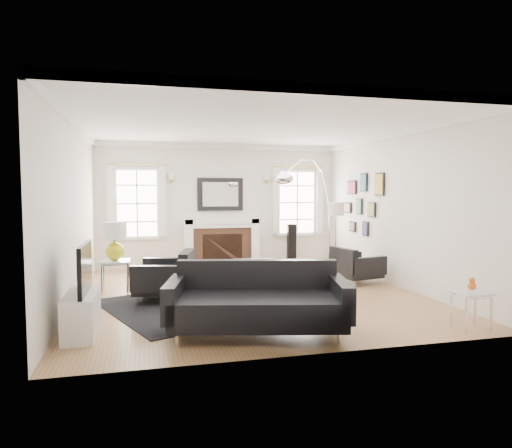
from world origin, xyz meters
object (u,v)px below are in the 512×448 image
object	(u,v)px
sofa	(257,302)
armchair_left	(168,277)
fireplace	(222,243)
gourd_lamp	(114,238)
arc_floor_lamp	(309,211)
armchair_right	(355,266)
coffee_table	(254,264)

from	to	relation	value
sofa	armchair_left	size ratio (longest dim) A/B	2.05
fireplace	armchair_left	distance (m)	3.24
gourd_lamp	arc_floor_lamp	xyz separation A→B (m)	(3.69, 0.55, 0.40)
fireplace	gourd_lamp	size ratio (longest dim) A/B	2.60
armchair_left	arc_floor_lamp	bearing A→B (deg)	24.54
gourd_lamp	armchair_right	bearing A→B (deg)	-3.12
armchair_right	gourd_lamp	bearing A→B (deg)	176.88
armchair_right	coffee_table	xyz separation A→B (m)	(-1.88, 0.29, 0.08)
arc_floor_lamp	fireplace	bearing A→B (deg)	132.20
fireplace	armchair_left	bearing A→B (deg)	-114.85
sofa	armchair_right	size ratio (longest dim) A/B	2.39
fireplace	sofa	size ratio (longest dim) A/B	0.74
armchair_right	coffee_table	distance (m)	1.90
sofa	coffee_table	size ratio (longest dim) A/B	2.42
sofa	armchair_left	distance (m)	2.22
sofa	arc_floor_lamp	size ratio (longest dim) A/B	0.93
sofa	coffee_table	world-z (taller)	sofa
fireplace	coffee_table	world-z (taller)	fireplace
armchair_right	coffee_table	world-z (taller)	armchair_right
coffee_table	gourd_lamp	distance (m)	2.49
fireplace	gourd_lamp	world-z (taller)	gourd_lamp
coffee_table	arc_floor_lamp	size ratio (longest dim) A/B	0.39
arc_floor_lamp	armchair_right	bearing A→B (deg)	-51.24
armchair_left	arc_floor_lamp	distance (m)	3.28
coffee_table	armchair_left	bearing A→B (deg)	-153.09
coffee_table	arc_floor_lamp	world-z (taller)	arc_floor_lamp
armchair_right	sofa	bearing A→B (deg)	-134.84
gourd_lamp	armchair_left	bearing A→B (deg)	-41.93
arc_floor_lamp	sofa	bearing A→B (deg)	-119.68
armchair_left	arc_floor_lamp	xyz separation A→B (m)	(2.85, 1.30, 0.97)
gourd_lamp	fireplace	bearing A→B (deg)	44.80
coffee_table	gourd_lamp	bearing A→B (deg)	-178.69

